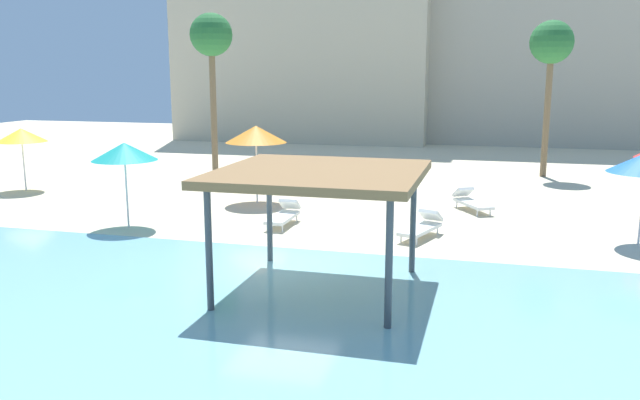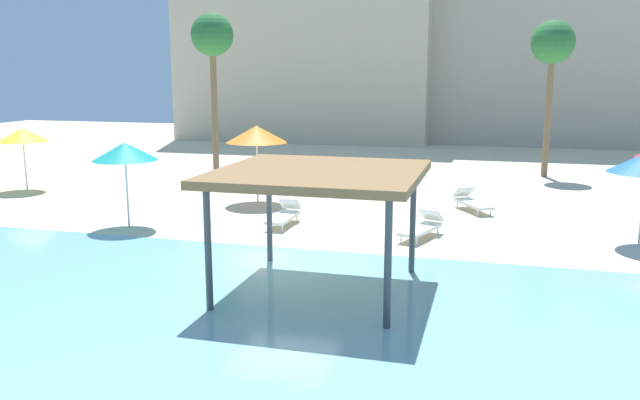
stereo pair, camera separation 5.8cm
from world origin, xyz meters
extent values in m
plane|color=beige|center=(0.00, 0.00, 0.00)|extent=(80.00, 80.00, 0.00)
cube|color=#7AB7C1|center=(0.00, -5.25, 0.02)|extent=(44.00, 13.50, 0.04)
cylinder|color=#42474C|center=(-0.42, 0.26, 1.25)|extent=(0.14, 0.14, 2.50)
cylinder|color=#42474C|center=(3.13, 0.26, 1.25)|extent=(0.14, 0.14, 2.50)
cylinder|color=#42474C|center=(-0.42, -3.29, 1.25)|extent=(0.14, 0.14, 2.50)
cylinder|color=#42474C|center=(3.13, -3.29, 1.25)|extent=(0.14, 0.14, 2.50)
cube|color=olive|center=(1.35, -1.52, 2.59)|extent=(4.25, 4.25, 0.18)
cylinder|color=silver|center=(-5.90, 2.67, 1.03)|extent=(0.06, 0.06, 2.07)
cone|color=teal|center=(-5.90, 2.67, 2.34)|extent=(1.97, 1.97, 0.54)
cylinder|color=silver|center=(-13.31, 7.20, 0.98)|extent=(0.06, 0.06, 1.96)
cone|color=yellow|center=(-13.31, 7.20, 2.23)|extent=(1.96, 1.96, 0.54)
cylinder|color=silver|center=(-3.41, 7.31, 1.10)|extent=(0.06, 0.06, 2.20)
cone|color=orange|center=(-3.41, 7.31, 2.50)|extent=(2.21, 2.21, 0.61)
cylinder|color=white|center=(4.87, 7.26, 0.11)|extent=(0.05, 0.05, 0.22)
cylinder|color=white|center=(4.46, 7.01, 0.11)|extent=(0.05, 0.05, 0.22)
cylinder|color=white|center=(4.13, 8.49, 0.11)|extent=(0.05, 0.05, 0.22)
cylinder|color=white|center=(3.72, 8.24, 0.11)|extent=(0.05, 0.05, 0.22)
cube|color=white|center=(4.29, 7.75, 0.27)|extent=(1.44, 1.85, 0.10)
cube|color=white|center=(3.91, 8.39, 0.55)|extent=(0.78, 0.74, 0.40)
cylinder|color=white|center=(2.94, 2.83, 0.11)|extent=(0.05, 0.05, 0.22)
cylinder|color=white|center=(2.49, 2.99, 0.11)|extent=(0.05, 0.05, 0.22)
cylinder|color=white|center=(3.40, 4.20, 0.11)|extent=(0.05, 0.05, 0.22)
cylinder|color=white|center=(2.94, 4.35, 0.11)|extent=(0.05, 0.05, 0.22)
cube|color=white|center=(2.94, 3.59, 0.27)|extent=(1.14, 1.90, 0.10)
cube|color=white|center=(3.18, 4.30, 0.55)|extent=(0.73, 0.67, 0.40)
cylinder|color=white|center=(-1.11, 3.30, 0.11)|extent=(0.05, 0.05, 0.22)
cylinder|color=white|center=(-1.59, 3.30, 0.11)|extent=(0.05, 0.05, 0.22)
cylinder|color=white|center=(-1.10, 4.74, 0.11)|extent=(0.05, 0.05, 0.22)
cylinder|color=white|center=(-1.58, 4.74, 0.11)|extent=(0.05, 0.05, 0.22)
cube|color=white|center=(-1.35, 4.02, 0.27)|extent=(0.60, 1.80, 0.10)
cube|color=white|center=(-1.34, 4.76, 0.55)|extent=(0.60, 0.51, 0.40)
cylinder|color=brown|center=(7.11, 16.34, 2.82)|extent=(0.28, 0.28, 5.64)
sphere|color=#286B33|center=(7.11, 16.34, 5.99)|extent=(1.90, 1.90, 1.90)
cylinder|color=brown|center=(-7.50, 12.76, 2.99)|extent=(0.28, 0.28, 5.98)
sphere|color=#286B33|center=(-7.50, 12.76, 6.33)|extent=(1.90, 1.90, 1.90)
cube|color=beige|center=(-8.13, 30.84, 8.14)|extent=(17.43, 8.83, 16.28)
cube|color=#B2A893|center=(7.77, 33.68, 8.97)|extent=(18.70, 10.61, 17.94)
camera|label=1|loc=(4.85, -14.52, 4.70)|focal=36.29mm
camera|label=2|loc=(4.91, -14.51, 4.70)|focal=36.29mm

